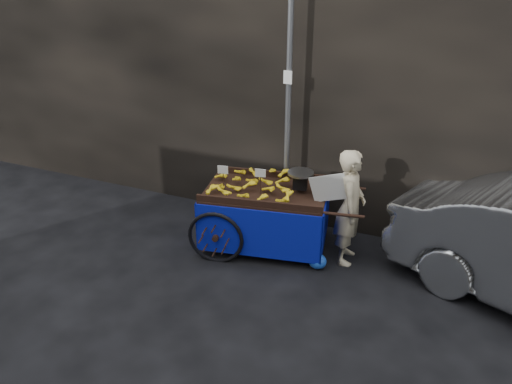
% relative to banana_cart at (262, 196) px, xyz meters
% --- Properties ---
extents(ground, '(80.00, 80.00, 0.00)m').
position_rel_banana_cart_xyz_m(ground, '(-0.15, -0.71, -0.80)').
color(ground, black).
rests_on(ground, ground).
extents(building_wall, '(13.50, 2.00, 5.00)m').
position_rel_banana_cart_xyz_m(building_wall, '(0.25, 1.89, 1.70)').
color(building_wall, black).
rests_on(building_wall, ground).
extents(street_pole, '(0.12, 0.10, 4.00)m').
position_rel_banana_cart_xyz_m(street_pole, '(0.15, 0.59, 1.21)').
color(street_pole, slate).
rests_on(street_pole, ground).
extents(banana_cart, '(2.54, 1.49, 1.30)m').
position_rel_banana_cart_xyz_m(banana_cart, '(0.00, 0.00, 0.00)').
color(banana_cart, black).
rests_on(banana_cart, ground).
extents(vendor, '(0.81, 0.65, 1.65)m').
position_rel_banana_cart_xyz_m(vendor, '(1.25, 0.10, 0.03)').
color(vendor, '#BDAE8C').
rests_on(vendor, ground).
extents(plastic_bag, '(0.26, 0.21, 0.23)m').
position_rel_banana_cart_xyz_m(plastic_bag, '(0.95, -0.29, -0.68)').
color(plastic_bag, blue).
rests_on(plastic_bag, ground).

